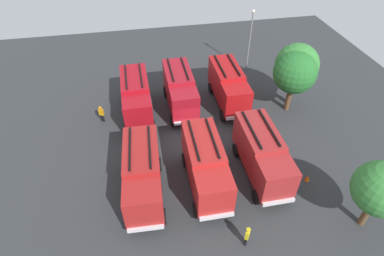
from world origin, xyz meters
TOP-DOWN VIEW (x-y plane):
  - ground_plane at (0.00, 0.00)m, footprint 50.49×50.49m
  - fire_truck_0 at (-4.61, -4.47)m, footprint 7.22×2.79m
  - fire_truck_1 at (5.08, -4.56)m, footprint 7.31×3.05m
  - fire_truck_2 at (-5.03, -0.22)m, footprint 7.21×2.77m
  - fire_truck_3 at (5.07, 0.03)m, footprint 7.22×2.81m
  - fire_truck_4 at (-4.84, 4.62)m, footprint 7.20×2.76m
  - fire_truck_5 at (4.77, 4.51)m, footprint 7.21×2.77m
  - firefighter_0 at (-4.22, -7.89)m, footprint 0.42×0.48m
  - firefighter_1 at (10.46, 1.54)m, footprint 0.48×0.44m
  - firefighter_2 at (0.14, 5.73)m, footprint 0.34×0.47m
  - firefighter_3 at (-5.18, 6.86)m, footprint 0.28×0.43m
  - tree_0 at (-3.72, 10.81)m, footprint 4.13×4.13m
  - tree_1 at (-2.70, 10.20)m, footprint 4.02×4.02m
  - tree_2 at (10.51, 9.82)m, footprint 3.56×3.56m
  - traffic_cone_0 at (6.28, 7.95)m, footprint 0.39×0.39m
  - traffic_cone_1 at (-1.55, 2.34)m, footprint 0.41×0.41m
  - lamppost at (-10.85, 8.68)m, footprint 0.36×0.36m

SIDE VIEW (x-z plane):
  - ground_plane at x=0.00m, z-range 0.00..0.00m
  - traffic_cone_0 at x=6.28m, z-range 0.00..0.56m
  - traffic_cone_1 at x=-1.55m, z-range 0.00..0.59m
  - firefighter_2 at x=0.14m, z-range 0.09..1.74m
  - firefighter_0 at x=-4.22m, z-range 0.10..1.76m
  - firefighter_3 at x=-5.18m, z-range 0.10..1.82m
  - firefighter_1 at x=10.46m, z-range 0.11..1.83m
  - fire_truck_0 at x=-4.61m, z-range 0.21..4.09m
  - fire_truck_1 at x=5.08m, z-range 0.21..4.09m
  - fire_truck_2 at x=-5.03m, z-range 0.21..4.09m
  - fire_truck_3 at x=5.07m, z-range 0.21..4.09m
  - fire_truck_4 at x=-4.84m, z-range 0.21..4.09m
  - fire_truck_5 at x=4.77m, z-range 0.21..4.09m
  - tree_2 at x=10.51m, z-range 0.95..6.48m
  - lamppost at x=-10.85m, z-range 0.58..7.77m
  - tree_1 at x=-2.70m, z-range 1.08..7.31m
  - tree_0 at x=-3.72m, z-range 1.11..7.51m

